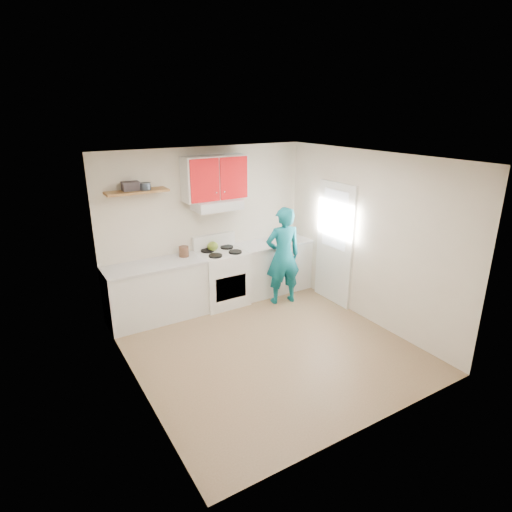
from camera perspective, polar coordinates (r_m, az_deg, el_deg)
floor at (r=6.09m, az=1.50°, el=-12.00°), size 3.80×3.80×0.00m
ceiling at (r=5.24m, az=1.75°, el=13.10°), size 3.60×3.80×0.04m
back_wall at (r=7.13m, az=-6.67°, el=4.00°), size 3.60×0.04×2.60m
front_wall at (r=4.19m, az=15.91°, el=-7.91°), size 3.60×0.04×2.60m
left_wall at (r=4.86m, az=-16.58°, el=-4.09°), size 0.04×3.80×2.60m
right_wall at (r=6.63m, az=14.83°, el=2.31°), size 0.04×3.80×2.60m
door at (r=7.18m, az=10.55°, el=1.61°), size 0.05×0.85×2.05m
door_glass at (r=7.04m, az=10.60°, el=4.87°), size 0.01×0.55×0.95m
counter_left at (r=6.80m, az=-13.32°, el=-4.78°), size 1.52×0.60×0.90m
counter_right at (r=7.67m, az=2.28°, el=-1.45°), size 1.32×0.60×0.90m
stove at (r=7.16m, az=-4.59°, el=-2.96°), size 0.76×0.65×0.92m
range_hood at (r=6.88m, az=-5.26°, el=6.89°), size 0.76×0.44×0.15m
upper_cabinets at (r=6.85m, az=-5.58°, el=10.44°), size 1.02×0.33×0.70m
shelf at (r=6.45m, az=-15.75°, el=8.36°), size 0.90×0.30×0.04m
books at (r=6.45m, az=-16.52°, el=9.03°), size 0.25×0.18×0.13m
tin at (r=6.44m, az=-14.74°, el=9.07°), size 0.21×0.21×0.10m
kettle at (r=7.05m, az=-5.86°, el=1.31°), size 0.23×0.23×0.16m
crock at (r=6.84m, az=-9.70°, el=0.52°), size 0.18×0.18×0.19m
cutting_board at (r=7.39m, az=1.02°, el=1.52°), size 0.33×0.27×0.02m
silicone_mat at (r=7.80m, az=4.89°, el=2.38°), size 0.32×0.27×0.01m
person at (r=7.07m, az=3.66°, el=0.02°), size 0.68×0.51×1.67m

